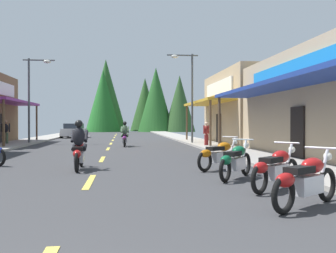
% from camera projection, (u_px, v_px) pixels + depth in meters
% --- Properties ---
extents(ground, '(10.33, 77.12, 0.10)m').
position_uv_depth(ground, '(110.00, 146.00, 24.79)').
color(ground, '#38383A').
extents(sidewalk_left, '(2.40, 77.12, 0.12)m').
position_uv_depth(sidewalk_left, '(7.00, 145.00, 24.04)').
color(sidewalk_left, '#9E9991').
rests_on(sidewalk_left, ground).
extents(sidewalk_right, '(2.40, 77.12, 0.12)m').
position_uv_depth(sidewalk_right, '(207.00, 144.00, 25.54)').
color(sidewalk_right, '#9E9991').
rests_on(sidewalk_right, ground).
extents(centerline_dashes, '(0.16, 48.99, 0.01)m').
position_uv_depth(centerline_dashes, '(111.00, 144.00, 26.82)').
color(centerline_dashes, '#E0C64C').
rests_on(centerline_dashes, ground).
extents(storefront_right_far, '(9.59, 9.78, 5.04)m').
position_uv_depth(storefront_right_far, '(272.00, 108.00, 27.49)').
color(storefront_right_far, tan).
rests_on(storefront_right_far, ground).
extents(streetlamp_left, '(2.14, 0.30, 5.89)m').
position_uv_depth(streetlamp_left, '(34.00, 88.00, 26.41)').
color(streetlamp_left, '#474C51').
rests_on(streetlamp_left, ground).
extents(streetlamp_right, '(2.14, 0.30, 6.20)m').
position_uv_depth(streetlamp_right, '(187.00, 85.00, 26.35)').
color(streetlamp_right, '#474C51').
rests_on(streetlamp_right, ground).
extents(motorcycle_parked_right_0, '(1.80, 1.32, 1.04)m').
position_uv_depth(motorcycle_parked_right_0, '(306.00, 180.00, 6.67)').
color(motorcycle_parked_right_0, black).
rests_on(motorcycle_parked_right_0, ground).
extents(motorcycle_parked_right_1, '(1.68, 1.48, 1.04)m').
position_uv_depth(motorcycle_parked_right_1, '(276.00, 168.00, 8.45)').
color(motorcycle_parked_right_1, black).
rests_on(motorcycle_parked_right_1, ground).
extents(motorcycle_parked_right_2, '(1.38, 1.76, 1.04)m').
position_uv_depth(motorcycle_parked_right_2, '(236.00, 160.00, 10.12)').
color(motorcycle_parked_right_2, black).
rests_on(motorcycle_parked_right_2, ground).
extents(motorcycle_parked_right_3, '(1.76, 1.38, 1.04)m').
position_uv_depth(motorcycle_parked_right_3, '(220.00, 154.00, 12.08)').
color(motorcycle_parked_right_3, black).
rests_on(motorcycle_parked_right_3, ground).
extents(rider_cruising_lead, '(0.60, 2.14, 1.57)m').
position_uv_depth(rider_cruising_lead, '(79.00, 149.00, 12.10)').
color(rider_cruising_lead, black).
rests_on(rider_cruising_lead, ground).
extents(rider_cruising_trailing, '(0.60, 2.14, 1.57)m').
position_uv_depth(rider_cruising_trailing, '(125.00, 136.00, 23.88)').
color(rider_cruising_trailing, black).
rests_on(rider_cruising_trailing, ground).
extents(pedestrian_browsing, '(0.45, 0.43, 1.53)m').
position_uv_depth(pedestrian_browsing, '(206.00, 133.00, 23.30)').
color(pedestrian_browsing, maroon).
rests_on(pedestrian_browsing, ground).
extents(pedestrian_waiting, '(0.57, 0.30, 1.66)m').
position_uv_depth(pedestrian_waiting, '(6.00, 131.00, 25.08)').
color(pedestrian_waiting, '#3F593F').
rests_on(pedestrian_waiting, ground).
extents(parked_car_curbside, '(2.29, 4.41, 1.40)m').
position_uv_depth(parked_car_curbside, '(74.00, 131.00, 38.16)').
color(parked_car_curbside, silver).
rests_on(parked_car_curbside, ground).
extents(treeline_backdrop, '(18.10, 11.14, 12.26)m').
position_uv_depth(treeline_backdrop, '(132.00, 100.00, 64.63)').
color(treeline_backdrop, '#265623').
rests_on(treeline_backdrop, ground).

